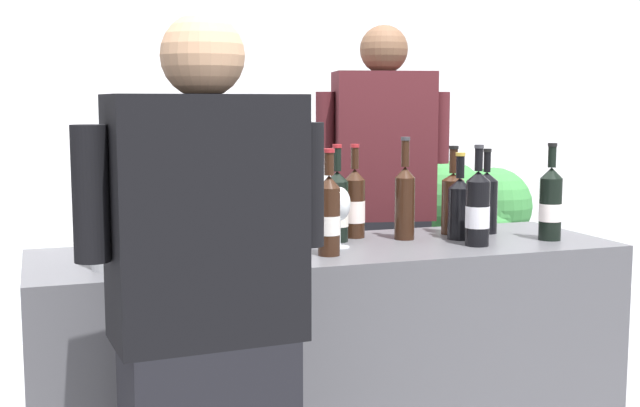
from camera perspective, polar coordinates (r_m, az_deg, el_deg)
name	(u,v)px	position (r m, az deg, el deg)	size (l,w,h in m)	color
wall_back	(190,107)	(5.24, -8.96, 6.57)	(8.00, 0.10, 2.80)	white
counter	(332,385)	(2.88, 0.81, -12.42)	(1.95, 0.60, 0.95)	#4C4C51
wine_bottle_0	(405,200)	(2.92, 5.87, 0.25)	(0.07, 0.07, 0.36)	black
wine_bottle_1	(355,203)	(2.95, 2.40, 0.00)	(0.07, 0.07, 0.33)	black
wine_bottle_2	(226,219)	(2.58, -6.49, -1.09)	(0.08, 0.08, 0.33)	black
wine_bottle_3	(551,204)	(3.00, 15.62, -0.01)	(0.08, 0.08, 0.34)	black
wine_bottle_4	(459,206)	(2.95, 9.60, -0.20)	(0.08, 0.08, 0.31)	black
wine_bottle_5	(329,215)	(2.60, 0.62, -0.77)	(0.07, 0.07, 0.34)	black
wine_bottle_6	(337,207)	(2.86, 1.18, -0.22)	(0.08, 0.08, 0.34)	black
wine_bottle_7	(155,211)	(2.71, -11.30, -0.54)	(0.07, 0.07, 0.33)	black
wine_bottle_8	(453,201)	(3.06, 9.15, 0.17)	(0.08, 0.08, 0.32)	black
wine_bottle_9	(478,209)	(2.83, 10.82, -0.36)	(0.08, 0.08, 0.34)	black
wine_bottle_10	(486,201)	(3.11, 11.40, 0.17)	(0.08, 0.08, 0.31)	black
wine_glass	(339,206)	(2.74, 1.35, -0.18)	(0.07, 0.07, 0.20)	silver
ice_bucket	(129,230)	(2.49, -13.05, -1.77)	(0.23, 0.23, 0.22)	silver
person_server	(382,238)	(3.54, 4.30, -2.38)	(0.56, 0.32, 1.75)	black
person_guest	(208,373)	(2.02, -7.74, -11.54)	(0.59, 0.27, 1.64)	black
potted_shrub	(474,255)	(4.06, 10.57, -3.49)	(0.58, 0.55, 1.15)	brown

